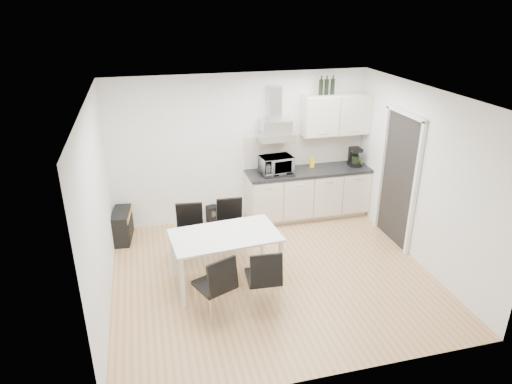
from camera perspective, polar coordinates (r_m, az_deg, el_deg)
ground at (r=6.75m, az=2.02°, el=-10.32°), size 4.50×4.50×0.00m
wall_back at (r=7.94m, az=-1.88°, el=5.41°), size 4.50×0.10×2.60m
wall_front at (r=4.47m, az=9.51°, el=-10.00°), size 4.50×0.10×2.60m
wall_left at (r=5.94m, az=-19.13°, el=-2.24°), size 0.10×4.00×2.60m
wall_right at (r=7.06m, az=20.00°, el=1.66°), size 0.10×4.00×2.60m
ceiling at (r=5.74m, az=2.39°, el=11.88°), size 4.50×4.50×0.00m
doorway at (r=7.55m, az=17.25°, el=1.37°), size 0.08×1.04×2.10m
kitchenette at (r=8.19m, az=6.71°, el=2.32°), size 2.22×0.64×2.52m
dining_table at (r=6.28m, az=-3.88°, el=-5.92°), size 1.52×0.96×0.75m
chair_far_left at (r=6.94m, az=-8.22°, el=-5.29°), size 0.50×0.55×0.88m
chair_far_right at (r=7.04m, az=-3.06°, el=-4.63°), size 0.46×0.52×0.88m
chair_near_left at (r=5.78m, az=-5.25°, el=-11.52°), size 0.60×0.63×0.88m
chair_near_right at (r=5.90m, az=0.90°, el=-10.64°), size 0.47×0.53×0.88m
guitar_amp at (r=7.84m, az=-16.36°, el=-4.05°), size 0.34×0.64×0.52m
floor_speaker at (r=8.19m, az=-5.49°, el=-2.78°), size 0.22×0.20×0.31m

